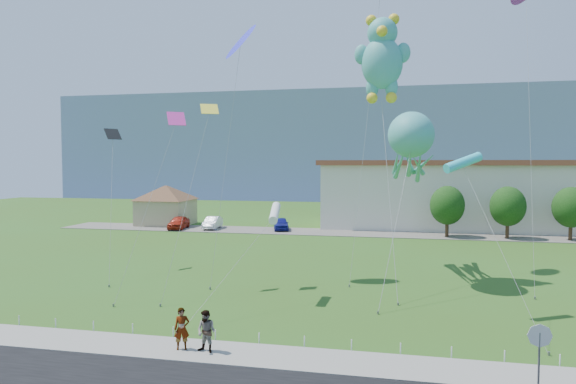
{
  "coord_description": "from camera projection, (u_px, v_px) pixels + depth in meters",
  "views": [
    {
      "loc": [
        4.79,
        -22.4,
        7.85
      ],
      "look_at": [
        -1.7,
        8.0,
        6.1
      ],
      "focal_mm": 32.0,
      "sensor_mm": 36.0,
      "label": 1
    }
  ],
  "objects": [
    {
      "name": "teddy_bear_kite",
      "position": [
        382.0,
        57.0,
        34.78
      ],
      "size": [
        3.75,
        8.49,
        17.9
      ],
      "color": "teal",
      "rests_on": "ground"
    },
    {
      "name": "tree_mid",
      "position": [
        508.0,
        206.0,
        52.98
      ],
      "size": [
        3.6,
        3.6,
        5.47
      ],
      "color": "#3F2B19",
      "rests_on": "ground"
    },
    {
      "name": "pedestrian_left",
      "position": [
        182.0,
        329.0,
        21.31
      ],
      "size": [
        0.75,
        0.63,
        1.74
      ],
      "primitive_type": "imported",
      "rotation": [
        0.0,
        0.0,
        0.4
      ],
      "color": "gray",
      "rests_on": "sidewalk"
    },
    {
      "name": "small_kite_cyan",
      "position": [
        463.0,
        164.0,
        26.38
      ],
      "size": [
        3.14,
        6.67,
        8.32
      ],
      "color": "#31C9DD",
      "rests_on": "ground"
    },
    {
      "name": "small_kite_blue",
      "position": [
        240.0,
        46.0,
        34.87
      ],
      "size": [
        1.8,
        4.98,
        16.83
      ],
      "color": "#292DE8",
      "rests_on": "ground"
    },
    {
      "name": "parked_car_red",
      "position": [
        179.0,
        222.0,
        60.88
      ],
      "size": [
        2.32,
        4.63,
        1.51
      ],
      "primitive_type": "imported",
      "rotation": [
        0.0,
        0.0,
        0.12
      ],
      "color": "#AF2715",
      "rests_on": "parking_strip"
    },
    {
      "name": "pavilion",
      "position": [
        166.0,
        201.0,
        65.24
      ],
      "size": [
        9.2,
        9.2,
        5.0
      ],
      "color": "tan",
      "rests_on": "ground"
    },
    {
      "name": "small_kite_black",
      "position": [
        112.0,
        149.0,
        37.95
      ],
      "size": [
        3.95,
        6.92,
        10.48
      ],
      "color": "black",
      "rests_on": "ground"
    },
    {
      "name": "small_kite_yellow",
      "position": [
        205.0,
        129.0,
        32.24
      ],
      "size": [
        1.49,
        6.38,
        11.75
      ],
      "color": "yellow",
      "rests_on": "ground"
    },
    {
      "name": "small_kite_white",
      "position": [
        274.0,
        214.0,
        29.33
      ],
      "size": [
        3.24,
        7.72,
        5.44
      ],
      "color": "white",
      "rests_on": "ground"
    },
    {
      "name": "sidewalk",
      "position": [
        274.0,
        357.0,
        20.62
      ],
      "size": [
        80.0,
        2.5,
        0.1
      ],
      "primitive_type": "cube",
      "color": "gray",
      "rests_on": "ground"
    },
    {
      "name": "parked_car_blue",
      "position": [
        281.0,
        224.0,
        59.86
      ],
      "size": [
        2.67,
        4.46,
        1.42
      ],
      "primitive_type": "imported",
      "rotation": [
        0.0,
        0.0,
        0.25
      ],
      "color": "navy",
      "rests_on": "parking_strip"
    },
    {
      "name": "tree_far",
      "position": [
        571.0,
        207.0,
        51.73
      ],
      "size": [
        3.6,
        3.6,
        5.47
      ],
      "color": "#3F2B19",
      "rests_on": "ground"
    },
    {
      "name": "parking_strip",
      "position": [
        353.0,
        233.0,
        57.48
      ],
      "size": [
        70.0,
        6.0,
        0.06
      ],
      "primitive_type": "cube",
      "color": "#59544C",
      "rests_on": "ground"
    },
    {
      "name": "ground",
      "position": [
        288.0,
        336.0,
        23.31
      ],
      "size": [
        160.0,
        160.0,
        0.0
      ],
      "primitive_type": "plane",
      "color": "#345518",
      "rests_on": "ground"
    },
    {
      "name": "tree_near",
      "position": [
        447.0,
        205.0,
        54.23
      ],
      "size": [
        3.6,
        3.6,
        5.47
      ],
      "color": "#3F2B19",
      "rests_on": "ground"
    },
    {
      "name": "octopus_kite",
      "position": [
        410.0,
        147.0,
        33.94
      ],
      "size": [
        3.26,
        14.08,
        11.13
      ],
      "color": "teal",
      "rests_on": "ground"
    },
    {
      "name": "pedestrian_right",
      "position": [
        206.0,
        331.0,
        20.98
      ],
      "size": [
        0.97,
        0.83,
        1.73
      ],
      "primitive_type": "imported",
      "rotation": [
        0.0,
        0.0,
        -0.23
      ],
      "color": "gray",
      "rests_on": "sidewalk"
    },
    {
      "name": "small_kite_pink",
      "position": [
        170.0,
        137.0,
        31.87
      ],
      "size": [
        2.12,
        6.03,
        11.09
      ],
      "color": "#FA37AE",
      "rests_on": "ground"
    },
    {
      "name": "hill_ridge",
      "position": [
        380.0,
        146.0,
        139.77
      ],
      "size": [
        160.0,
        50.0,
        25.0
      ],
      "primitive_type": "cube",
      "color": "#738C9F",
      "rests_on": "ground"
    },
    {
      "name": "parked_car_silver",
      "position": [
        213.0,
        223.0,
        61.06
      ],
      "size": [
        1.9,
        4.44,
        1.42
      ],
      "primitive_type": "imported",
      "rotation": [
        0.0,
        0.0,
        0.09
      ],
      "color": "silver",
      "rests_on": "parking_strip"
    },
    {
      "name": "rope_fence",
      "position": [
        282.0,
        340.0,
        22.02
      ],
      "size": [
        26.05,
        0.05,
        0.5
      ],
      "color": "white",
      "rests_on": "ground"
    },
    {
      "name": "stop_sign",
      "position": [
        539.0,
        342.0,
        17.11
      ],
      "size": [
        0.8,
        0.07,
        2.5
      ],
      "color": "slate",
      "rests_on": "ground"
    }
  ]
}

